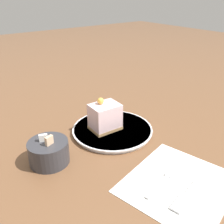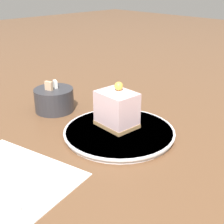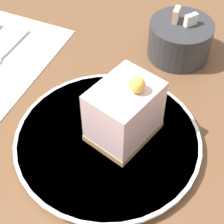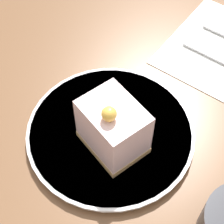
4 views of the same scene
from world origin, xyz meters
name	(u,v)px [view 4 (image 4 of 4)]	position (x,y,z in m)	size (l,w,h in m)	color
ground_plane	(124,140)	(0.00, 0.00, 0.00)	(4.00, 4.00, 0.00)	brown
plate	(110,132)	(0.01, -0.02, 0.01)	(0.24, 0.24, 0.01)	white
cake_slice	(111,126)	(0.02, 0.00, 0.05)	(0.07, 0.09, 0.10)	#AD8451
knife	(221,59)	(-0.22, -0.01, 0.01)	(0.05, 0.17, 0.00)	silver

